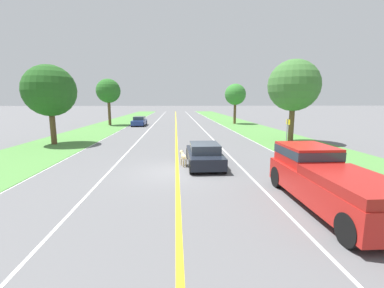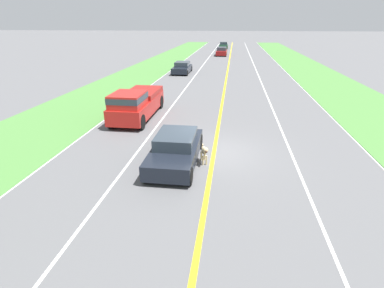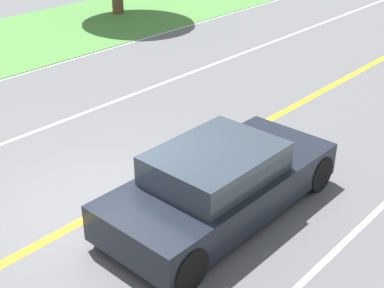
{
  "view_description": "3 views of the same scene",
  "coord_description": "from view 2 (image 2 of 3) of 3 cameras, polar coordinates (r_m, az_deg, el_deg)",
  "views": [
    {
      "loc": [
        -0.06,
        -12.84,
        3.57
      ],
      "look_at": [
        0.89,
        1.93,
        1.11
      ],
      "focal_mm": 24.0,
      "sensor_mm": 36.0,
      "label": 1
    },
    {
      "loc": [
        -0.69,
        12.56,
        5.55
      ],
      "look_at": [
        0.86,
        1.1,
        0.82
      ],
      "focal_mm": 28.0,
      "sensor_mm": 36.0,
      "label": 2
    },
    {
      "loc": [
        6.24,
        -4.65,
        5.23
      ],
      "look_at": [
        0.96,
        1.16,
        1.14
      ],
      "focal_mm": 50.0,
      "sensor_mm": 36.0,
      "label": 3
    }
  ],
  "objects": [
    {
      "name": "ground_plane",
      "position": [
        13.75,
        4.19,
        -1.64
      ],
      "size": [
        400.0,
        400.0,
        0.0
      ],
      "primitive_type": "plane",
      "color": "#5B5B5E"
    },
    {
      "name": "centre_divider_line",
      "position": [
        13.74,
        4.19,
        -1.63
      ],
      "size": [
        0.18,
        160.0,
        0.01
      ],
      "primitive_type": "cube",
      "color": "yellow",
      "rests_on": "ground"
    },
    {
      "name": "lane_edge_line_right",
      "position": [
        15.73,
        -22.15,
        -0.13
      ],
      "size": [
        0.14,
        160.0,
        0.01
      ],
      "primitive_type": "cube",
      "color": "white",
      "rests_on": "ground"
    },
    {
      "name": "lane_edge_line_left",
      "position": [
        15.11,
        31.75,
        -2.83
      ],
      "size": [
        0.14,
        160.0,
        0.01
      ],
      "primitive_type": "cube",
      "color": "white",
      "rests_on": "ground"
    },
    {
      "name": "lane_dash_same_dir",
      "position": [
        14.35,
        -9.89,
        -0.85
      ],
      "size": [
        0.1,
        160.0,
        0.01
      ],
      "primitive_type": "cube",
      "color": "white",
      "rests_on": "ground"
    },
    {
      "name": "lane_dash_oncoming",
      "position": [
        14.01,
        18.63,
        -2.33
      ],
      "size": [
        0.1,
        160.0,
        0.01
      ],
      "primitive_type": "cube",
      "color": "white",
      "rests_on": "ground"
    },
    {
      "name": "grass_verge_right",
      "position": [
        17.4,
        -30.79,
        0.42
      ],
      "size": [
        6.0,
        160.0,
        0.03
      ],
      "primitive_type": "cube",
      "color": "#4C843D",
      "rests_on": "ground"
    },
    {
      "name": "ego_car",
      "position": [
        12.56,
        -3.11,
        -0.99
      ],
      "size": [
        1.86,
        4.34,
        1.27
      ],
      "color": "black",
      "rests_on": "ground"
    },
    {
      "name": "dog",
      "position": [
        12.48,
        2.35,
        -1.39
      ],
      "size": [
        0.42,
        1.12,
        0.87
      ],
      "rotation": [
        0.0,
        0.0,
        0.26
      ],
      "color": "#D1B784",
      "rests_on": "ground"
    },
    {
      "name": "pickup_truck",
      "position": [
        18.72,
        -10.57,
        7.68
      ],
      "size": [
        2.0,
        5.74,
        1.88
      ],
      "color": "red",
      "rests_on": "ground"
    },
    {
      "name": "car_trailing_near",
      "position": [
        35.86,
        -1.89,
        14.3
      ],
      "size": [
        1.85,
        4.37,
        1.28
      ],
      "color": "black",
      "rests_on": "ground"
    },
    {
      "name": "car_trailing_mid",
      "position": [
        55.87,
        5.66,
        17.11
      ],
      "size": [
        1.87,
        4.72,
        1.42
      ],
      "color": "maroon",
      "rests_on": "ground"
    },
    {
      "name": "car_trailing_far",
      "position": [
        70.69,
        6.03,
        18.15
      ],
      "size": [
        1.9,
        4.25,
        1.41
      ],
      "color": "#1E472D",
      "rests_on": "ground"
    }
  ]
}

